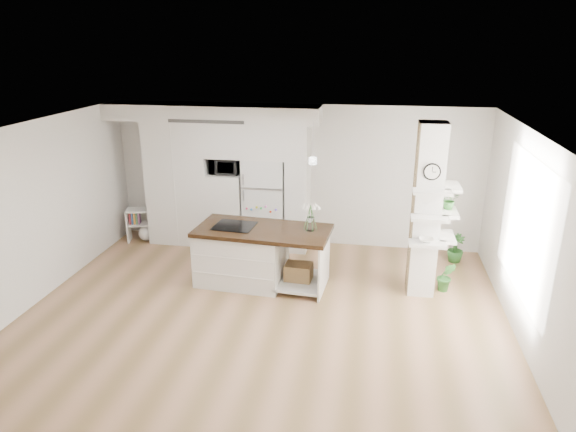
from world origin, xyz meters
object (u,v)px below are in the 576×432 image
kitchen_island (249,254)px  refrigerator (266,202)px  floor_plant_a (446,276)px  bookshelf (143,227)px

kitchen_island → refrigerator: bearing=96.4°
floor_plant_a → kitchen_island: bearing=-176.3°
kitchen_island → bookshelf: bearing=154.7°
refrigerator → bookshelf: bearing=-175.9°
refrigerator → kitchen_island: bearing=-87.8°
kitchen_island → bookshelf: (-2.51, 1.43, -0.21)m
refrigerator → kitchen_island: refrigerator is taller
refrigerator → bookshelf: (-2.45, -0.18, -0.58)m
bookshelf → kitchen_island: bearing=-44.2°
bookshelf → floor_plant_a: (5.68, -1.22, -0.04)m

